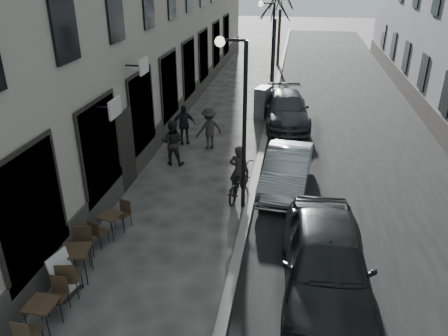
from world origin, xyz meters
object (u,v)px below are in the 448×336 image
(sign_board, at_px, (64,278))
(bistro_set_a, at_px, (43,314))
(streetlamp_near, at_px, (239,108))
(car_near, at_px, (326,261))
(car_mid, at_px, (287,170))
(bicycle, at_px, (239,181))
(pedestrian_mid, at_px, (209,129))
(bistro_set_b, at_px, (76,261))
(pedestrian_near, at_px, (172,142))
(streetlamp_far, at_px, (270,40))
(pedestrian_far, at_px, (184,124))
(bistro_set_c, at_px, (111,223))
(utility_cabinet, at_px, (263,102))
(car_far, at_px, (286,109))
(tree_near, at_px, (276,5))

(sign_board, bearing_deg, bistro_set_a, -70.57)
(bistro_set_a, bearing_deg, streetlamp_near, 62.41)
(car_near, distance_m, car_mid, 5.04)
(bicycle, xyz_separation_m, pedestrian_mid, (-1.72, 3.77, 0.31))
(bistro_set_b, relative_size, pedestrian_near, 0.96)
(streetlamp_far, height_order, car_near, streetlamp_far)
(bistro_set_a, relative_size, bistro_set_b, 0.85)
(bicycle, height_order, pedestrian_far, pedestrian_far)
(pedestrian_mid, bearing_deg, bistro_set_b, 43.32)
(bistro_set_a, xyz_separation_m, sign_board, (-0.12, 1.09, 0.01))
(pedestrian_mid, distance_m, car_mid, 4.39)
(bistro_set_c, xyz_separation_m, pedestrian_mid, (1.41, 6.63, 0.44))
(bistro_set_a, xyz_separation_m, pedestrian_mid, (1.40, 10.10, 0.42))
(streetlamp_near, bearing_deg, utility_cabinet, 90.02)
(pedestrian_far, distance_m, car_far, 5.21)
(tree_near, bearing_deg, pedestrian_mid, -99.89)
(car_near, bearing_deg, bicycle, 119.59)
(sign_board, relative_size, car_near, 0.22)
(bistro_set_b, bearing_deg, bistro_set_c, 74.72)
(streetlamp_near, relative_size, pedestrian_near, 2.97)
(sign_board, bearing_deg, pedestrian_near, 99.12)
(bistro_set_a, height_order, pedestrian_far, pedestrian_far)
(bistro_set_c, height_order, car_far, car_far)
(bicycle, relative_size, car_mid, 0.50)
(bicycle, distance_m, pedestrian_near, 3.45)
(utility_cabinet, distance_m, pedestrian_near, 6.67)
(pedestrian_far, bearing_deg, bistro_set_a, -115.21)
(tree_near, xyz_separation_m, car_near, (2.40, -18.47, -3.84))
(streetlamp_far, bearing_deg, car_far, -73.46)
(bistro_set_c, bearing_deg, tree_near, 95.94)
(utility_cabinet, relative_size, pedestrian_mid, 0.87)
(bistro_set_c, relative_size, pedestrian_far, 0.85)
(sign_board, height_order, pedestrian_mid, pedestrian_mid)
(streetlamp_near, relative_size, tree_near, 0.89)
(utility_cabinet, bearing_deg, tree_near, 104.17)
(pedestrian_near, xyz_separation_m, car_far, (3.97, 5.32, -0.16))
(bistro_set_b, relative_size, pedestrian_far, 1.01)
(streetlamp_far, xyz_separation_m, car_mid, (1.43, -10.55, -2.50))
(streetlamp_near, xyz_separation_m, bistro_set_b, (-3.27, -4.00, -2.67))
(pedestrian_near, height_order, car_mid, pedestrian_near)
(tree_near, relative_size, sign_board, 5.36)
(pedestrian_far, bearing_deg, pedestrian_near, -110.79)
(sign_board, bearing_deg, streetlamp_near, 67.16)
(tree_near, height_order, utility_cabinet, tree_near)
(streetlamp_far, relative_size, sign_board, 4.79)
(bistro_set_b, xyz_separation_m, pedestrian_near, (0.47, 6.73, 0.37))
(car_near, xyz_separation_m, car_mid, (-1.04, 4.93, -0.16))
(tree_near, height_order, pedestrian_mid, tree_near)
(utility_cabinet, bearing_deg, bicycle, -75.46)
(streetlamp_near, height_order, pedestrian_mid, streetlamp_near)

